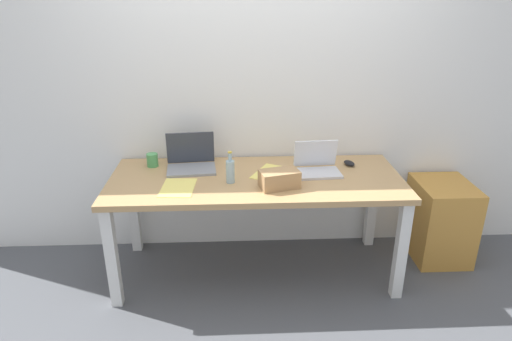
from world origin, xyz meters
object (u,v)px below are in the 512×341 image
Objects in this scene: filing_cabinet at (440,220)px; desk at (256,189)px; computer_mouse at (349,163)px; laptop_left at (191,161)px; beer_bottle at (230,171)px; cardboard_box at (279,179)px; laptop_right at (317,166)px; coffee_mug at (152,160)px.

desk is at bearing -173.97° from filing_cabinet.
computer_mouse is 0.87m from filing_cabinet.
filing_cabinet is at bearing -0.88° from laptop_left.
cardboard_box is (0.32, -0.09, -0.03)m from beer_bottle.
beer_bottle is 0.36× the size of filing_cabinet.
beer_bottle reaches higher than desk.
laptop_right is at bearing -178.44° from computer_mouse.
beer_bottle is 1.70m from filing_cabinet.
laptop_left is 3.59× the size of computer_mouse.
laptop_right is 1.18m from coffee_mug.
beer_bottle is 0.65m from coffee_mug.
filing_cabinet is at bearing 8.10° from beer_bottle.
desk is 6.26× the size of laptop_right.
cardboard_box is (0.14, -0.17, 0.15)m from desk.
desk reaches higher than filing_cabinet.
filing_cabinet is at bearing -2.35° from coffee_mug.
laptop_right is 0.53× the size of filing_cabinet.
desk is 0.26m from beer_bottle.
cardboard_box is at bearing -24.78° from coffee_mug.
coffee_mug is at bearing 150.82° from beer_bottle.
coffee_mug is (-0.88, 0.41, -0.01)m from cardboard_box.
desk is 3.30× the size of filing_cabinet.
cardboard_box is 1.41m from filing_cabinet.
cardboard_box is (-0.29, -0.24, 0.01)m from laptop_right.
beer_bottle is at bearing -29.18° from coffee_mug.
coffee_mug is at bearing 154.39° from computer_mouse.
laptop_left is at bearing 179.12° from filing_cabinet.
laptop_right is 0.29m from computer_mouse.
filing_cabinet is (1.42, 0.15, -0.36)m from desk.
computer_mouse is 0.40× the size of cardboard_box.
beer_bottle is 0.87× the size of cardboard_box.
desk is at bearing -21.45° from laptop_left.
beer_bottle is (0.28, -0.26, 0.03)m from laptop_left.
coffee_mug is at bearing 171.69° from laptop_right.
desk is 5.56× the size of laptop_left.
laptop_right is 0.62m from beer_bottle.
coffee_mug reaches higher than computer_mouse.
cardboard_box is 2.62× the size of coffee_mug.
cardboard_box reaches higher than computer_mouse.
computer_mouse is at bearing 33.23° from cardboard_box.
laptop_right is 0.37m from cardboard_box.
laptop_right is at bearing -175.25° from filing_cabinet.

